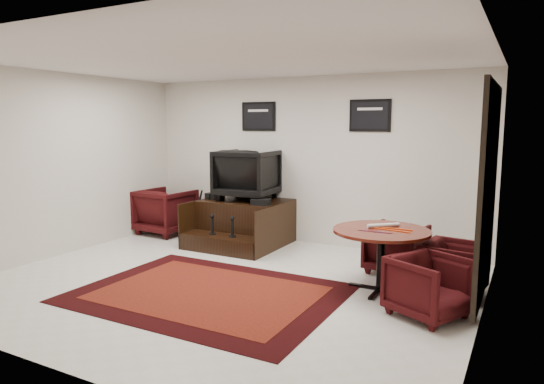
{
  "coord_description": "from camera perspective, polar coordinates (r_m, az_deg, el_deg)",
  "views": [
    {
      "loc": [
        3.35,
        -4.98,
        2.02
      ],
      "look_at": [
        0.21,
        0.9,
        1.08
      ],
      "focal_mm": 32.0,
      "sensor_mm": 36.0,
      "label": 1
    }
  ],
  "objects": [
    {
      "name": "umbrella_hooked",
      "position": [
        8.7,
        -7.94,
        -2.73
      ],
      "size": [
        0.3,
        0.11,
        0.82
      ],
      "primitive_type": null,
      "color": "black",
      "rests_on": "ground"
    },
    {
      "name": "table_clutter",
      "position": [
        5.96,
        13.59,
        -4.34
      ],
      "size": [
        0.57,
        0.3,
        0.01
      ],
      "color": "#F3490D",
      "rests_on": "meeting_table"
    },
    {
      "name": "umbrella_black",
      "position": [
        8.52,
        -8.95,
        -2.6
      ],
      "size": [
        0.35,
        0.13,
        0.93
      ],
      "primitive_type": null,
      "color": "black",
      "rests_on": "ground"
    },
    {
      "name": "area_rug",
      "position": [
        5.99,
        -7.48,
        -11.7
      ],
      "size": [
        3.07,
        2.3,
        0.01
      ],
      "color": "black",
      "rests_on": "ground"
    },
    {
      "name": "ground",
      "position": [
        6.33,
        -5.62,
        -10.62
      ],
      "size": [
        6.0,
        6.0,
        0.0
      ],
      "primitive_type": "plane",
      "color": "silver",
      "rests_on": "ground"
    },
    {
      "name": "meeting_table",
      "position": [
        6.01,
        12.74,
        -5.17
      ],
      "size": [
        1.16,
        1.16,
        0.76
      ],
      "color": "#441209",
      "rests_on": "ground"
    },
    {
      "name": "table_chair_window",
      "position": [
        6.22,
        20.63,
        -8.09
      ],
      "size": [
        0.73,
        0.77,
        0.7
      ],
      "primitive_type": "imported",
      "rotation": [
        0.0,
        0.0,
        1.42
      ],
      "color": "black",
      "rests_on": "ground"
    },
    {
      "name": "paper_roll",
      "position": [
        6.11,
        12.96,
        -3.84
      ],
      "size": [
        0.34,
        0.32,
        0.05
      ],
      "primitive_type": "cylinder",
      "rotation": [
        0.0,
        1.57,
        0.75
      ],
      "color": "silver",
      "rests_on": "meeting_table"
    },
    {
      "name": "polish_kit",
      "position": [
        7.73,
        -1.32,
        -1.16
      ],
      "size": [
        0.31,
        0.24,
        0.1
      ],
      "primitive_type": "cube",
      "rotation": [
        0.0,
        0.0,
        0.16
      ],
      "color": "black",
      "rests_on": "shine_podium"
    },
    {
      "name": "table_chair_corner",
      "position": [
        5.42,
        18.01,
        -10.22
      ],
      "size": [
        0.9,
        0.92,
        0.72
      ],
      "primitive_type": "imported",
      "rotation": [
        0.0,
        0.0,
        1.11
      ],
      "color": "black",
      "rests_on": "ground"
    },
    {
      "name": "room_shell",
      "position": [
        5.89,
        -1.88,
        5.73
      ],
      "size": [
        6.02,
        5.02,
        2.81
      ],
      "color": "silver",
      "rests_on": "ground"
    },
    {
      "name": "table_chair_back",
      "position": [
        6.87,
        14.44,
        -6.15
      ],
      "size": [
        0.8,
        0.76,
        0.74
      ],
      "primitive_type": "imported",
      "rotation": [
        0.0,
        0.0,
        3.01
      ],
      "color": "black",
      "rests_on": "ground"
    },
    {
      "name": "shoes_pair",
      "position": [
        8.43,
        -6.74,
        -0.42
      ],
      "size": [
        0.24,
        0.29,
        0.11
      ],
      "color": "black",
      "rests_on": "shine_podium"
    },
    {
      "name": "shine_chair",
      "position": [
        8.24,
        -2.9,
        2.38
      ],
      "size": [
        0.99,
        0.94,
        0.95
      ],
      "primitive_type": "imported",
      "rotation": [
        0.0,
        0.0,
        3.22
      ],
      "color": "black",
      "rests_on": "shine_podium"
    },
    {
      "name": "armchair_side",
      "position": [
        9.18,
        -12.4,
        -1.96
      ],
      "size": [
        0.93,
        0.88,
        0.92
      ],
      "primitive_type": "imported",
      "rotation": [
        0.0,
        0.0,
        3.09
      ],
      "color": "black",
      "rests_on": "ground"
    },
    {
      "name": "shine_podium",
      "position": [
        8.25,
        -3.39,
        -3.74
      ],
      "size": [
        1.43,
        1.47,
        0.74
      ],
      "color": "black",
      "rests_on": "ground"
    }
  ]
}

